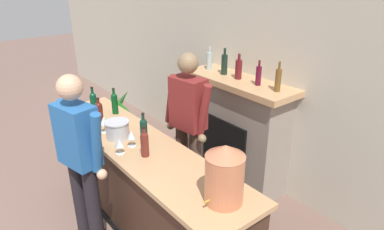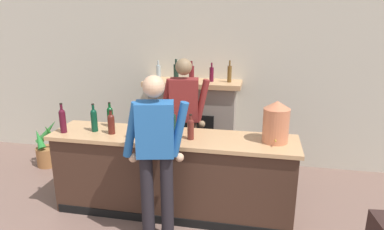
# 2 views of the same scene
# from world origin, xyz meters

# --- Properties ---
(wall_back_panel) EXTENTS (12.00, 0.07, 2.75)m
(wall_back_panel) POSITION_xyz_m (0.00, 4.04, 1.38)
(wall_back_panel) COLOR beige
(wall_back_panel) RESTS_ON ground_plane
(bar_counter) EXTENTS (2.82, 0.64, 0.97)m
(bar_counter) POSITION_xyz_m (-0.11, 2.38, 0.49)
(bar_counter) COLOR #3F271C
(bar_counter) RESTS_ON ground_plane
(fireplace_stone) EXTENTS (1.44, 0.52, 1.65)m
(fireplace_stone) POSITION_xyz_m (-0.14, 3.78, 0.68)
(fireplace_stone) COLOR gray
(fireplace_stone) RESTS_ON ground_plane
(potted_plant_corner) EXTENTS (0.45, 0.45, 0.72)m
(potted_plant_corner) POSITION_xyz_m (-2.36, 3.27, 0.27)
(potted_plant_corner) COLOR #A2693A
(potted_plant_corner) RESTS_ON ground_plane
(person_customer) EXTENTS (0.65, 0.37, 1.76)m
(person_customer) POSITION_xyz_m (-0.13, 1.83, 0.97)
(person_customer) COLOR black
(person_customer) RESTS_ON ground_plane
(person_bartender) EXTENTS (0.65, 0.34, 1.77)m
(person_bartender) POSITION_xyz_m (-0.10, 2.98, 0.98)
(person_bartender) COLOR brown
(person_bartender) RESTS_ON ground_plane
(copper_dispenser) EXTENTS (0.28, 0.32, 0.45)m
(copper_dispenser) POSITION_xyz_m (1.03, 2.42, 1.20)
(copper_dispenser) COLOR #CE7751
(copper_dispenser) RESTS_ON bar_counter
(ice_bucket_steel) EXTENTS (0.24, 0.24, 0.17)m
(ice_bucket_steel) POSITION_xyz_m (-0.36, 2.30, 1.06)
(ice_bucket_steel) COLOR silver
(ice_bucket_steel) RESTS_ON bar_counter
(wine_bottle_riesling_slim) EXTENTS (0.07, 0.07, 0.29)m
(wine_bottle_riesling_slim) POSITION_xyz_m (0.12, 2.32, 1.10)
(wine_bottle_riesling_slim) COLOR maroon
(wine_bottle_riesling_slim) RESTS_ON bar_counter
(wine_bottle_rose_blush) EXTENTS (0.07, 0.07, 0.33)m
(wine_bottle_rose_blush) POSITION_xyz_m (-1.04, 2.36, 1.12)
(wine_bottle_rose_blush) COLOR #0A3C26
(wine_bottle_rose_blush) RESTS_ON bar_counter
(wine_bottle_burgundy_dark) EXTENTS (0.07, 0.07, 0.30)m
(wine_bottle_burgundy_dark) POSITION_xyz_m (-0.11, 2.45, 1.10)
(wine_bottle_burgundy_dark) COLOR #0F3224
(wine_bottle_burgundy_dark) RESTS_ON bar_counter
(wine_bottle_port_short) EXTENTS (0.08, 0.08, 0.28)m
(wine_bottle_port_short) POSITION_xyz_m (-0.81, 2.32, 1.10)
(wine_bottle_port_short) COLOR #511C15
(wine_bottle_port_short) RESTS_ON bar_counter
(wine_bottle_merlot_tall) EXTENTS (0.07, 0.07, 0.31)m
(wine_bottle_merlot_tall) POSITION_xyz_m (-0.93, 2.56, 1.10)
(wine_bottle_merlot_tall) COLOR #084119
(wine_bottle_merlot_tall) RESTS_ON bar_counter
(wine_bottle_chardonnay_pale) EXTENTS (0.07, 0.07, 0.35)m
(wine_bottle_chardonnay_pale) POSITION_xyz_m (-1.37, 2.25, 1.12)
(wine_bottle_chardonnay_pale) COLOR #4C1121
(wine_bottle_chardonnay_pale) RESTS_ON bar_counter
(wine_glass_front_right) EXTENTS (0.08, 0.08, 0.15)m
(wine_glass_front_right) POSITION_xyz_m (-0.05, 2.16, 1.07)
(wine_glass_front_right) COLOR silver
(wine_glass_front_right) RESTS_ON bar_counter
(wine_glass_near_bucket) EXTENTS (0.09, 0.09, 0.18)m
(wine_glass_near_bucket) POSITION_xyz_m (-0.54, 2.25, 1.09)
(wine_glass_near_bucket) COLOR silver
(wine_glass_near_bucket) RESTS_ON bar_counter
(wine_glass_front_left) EXTENTS (0.08, 0.08, 0.16)m
(wine_glass_front_left) POSITION_xyz_m (-0.11, 2.31, 1.08)
(wine_glass_front_left) COLOR silver
(wine_glass_front_left) RESTS_ON bar_counter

